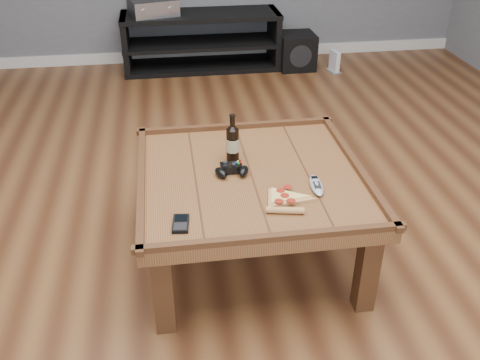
{
  "coord_description": "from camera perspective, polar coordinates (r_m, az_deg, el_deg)",
  "views": [
    {
      "loc": [
        -0.35,
        -2.03,
        1.66
      ],
      "look_at": [
        -0.07,
        -0.15,
        0.52
      ],
      "focal_mm": 40.0,
      "sensor_mm": 36.0,
      "label": 1
    }
  ],
  "objects": [
    {
      "name": "subwoofer",
      "position": [
        5.03,
        6.03,
        13.53
      ],
      "size": [
        0.32,
        0.32,
        0.32
      ],
      "rotation": [
        0.0,
        0.0,
        0.02
      ],
      "color": "black",
      "rests_on": "ground"
    },
    {
      "name": "beer_bottle",
      "position": [
        2.46,
        -0.8,
        4.07
      ],
      "size": [
        0.06,
        0.06,
        0.23
      ],
      "color": "black",
      "rests_on": "coffee_table"
    },
    {
      "name": "smartphone",
      "position": [
        2.07,
        -6.34,
        -4.63
      ],
      "size": [
        0.07,
        0.12,
        0.02
      ],
      "rotation": [
        0.0,
        0.0,
        -0.11
      ],
      "color": "black",
      "rests_on": "coffee_table"
    },
    {
      "name": "av_receiver",
      "position": [
        4.9,
        -9.25,
        17.79
      ],
      "size": [
        0.45,
        0.41,
        0.13
      ],
      "rotation": [
        0.0,
        0.0,
        0.26
      ],
      "color": "black",
      "rests_on": "media_console"
    },
    {
      "name": "coffee_table",
      "position": [
        2.42,
        1.19,
        -0.62
      ],
      "size": [
        1.03,
        1.03,
        0.48
      ],
      "color": "#5B311A",
      "rests_on": "ground"
    },
    {
      "name": "baseboard",
      "position": [
        5.28,
        -4.28,
        13.22
      ],
      "size": [
        5.0,
        0.02,
        0.1
      ],
      "primitive_type": "cube",
      "color": "silver",
      "rests_on": "ground"
    },
    {
      "name": "pizza_slice",
      "position": [
        2.2,
        4.79,
        -2.08
      ],
      "size": [
        0.22,
        0.3,
        0.03
      ],
      "rotation": [
        0.0,
        0.0,
        -0.2
      ],
      "color": "tan",
      "rests_on": "coffee_table"
    },
    {
      "name": "remote_control",
      "position": [
        2.31,
        8.14,
        -0.55
      ],
      "size": [
        0.07,
        0.17,
        0.02
      ],
      "rotation": [
        0.0,
        0.0,
        -0.08
      ],
      "color": "#9DA4AB",
      "rests_on": "coffee_table"
    },
    {
      "name": "ground",
      "position": [
        2.64,
        1.1,
        -7.85
      ],
      "size": [
        6.0,
        6.0,
        0.0
      ],
      "primitive_type": "plane",
      "color": "#482614",
      "rests_on": "ground"
    },
    {
      "name": "game_controller",
      "position": [
        2.38,
        -0.89,
        1.09
      ],
      "size": [
        0.17,
        0.11,
        0.05
      ],
      "rotation": [
        0.0,
        0.0,
        0.0
      ],
      "color": "black",
      "rests_on": "coffee_table"
    },
    {
      "name": "media_console",
      "position": [
        5.0,
        -4.14,
        14.53
      ],
      "size": [
        1.4,
        0.45,
        0.5
      ],
      "color": "black",
      "rests_on": "ground"
    },
    {
      "name": "game_console",
      "position": [
        4.99,
        10.03,
        12.25
      ],
      "size": [
        0.11,
        0.17,
        0.19
      ],
      "rotation": [
        0.0,
        0.0,
        0.18
      ],
      "color": "slate",
      "rests_on": "ground"
    }
  ]
}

